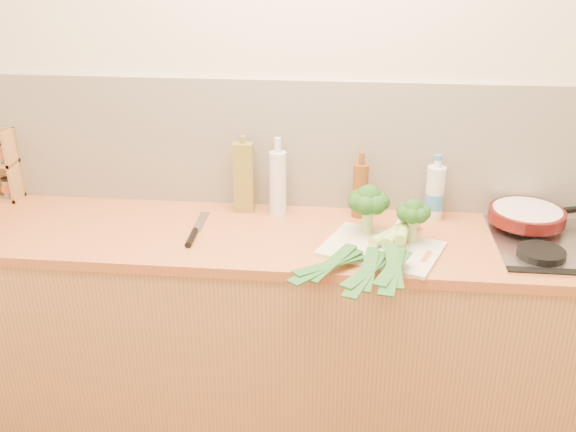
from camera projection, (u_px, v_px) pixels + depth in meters
name	position (u px, v px, depth m)	size (l,w,h in m)	color
room_shell	(308.00, 146.00, 2.65)	(3.50, 3.50, 3.50)	beige
counter	(301.00, 332.00, 2.68)	(3.20, 0.62, 0.90)	tan
gas_hob	(574.00, 244.00, 2.39)	(0.58, 0.50, 0.04)	silver
chopping_board	(381.00, 249.00, 2.37)	(0.41, 0.30, 0.01)	beige
broccoli_left	(369.00, 201.00, 2.43)	(0.16, 0.16, 0.20)	#A0C271
broccoli_right	(413.00, 213.00, 2.36)	(0.13, 0.13, 0.17)	#A0C271
leek_front	(375.00, 242.00, 2.35)	(0.48, 0.59, 0.04)	white
leek_mid	(386.00, 245.00, 2.29)	(0.26, 0.64, 0.04)	white
leek_back	(399.00, 244.00, 2.26)	(0.16, 0.61, 0.04)	white
chefs_knife	(194.00, 234.00, 2.48)	(0.04, 0.34, 0.02)	silver
skillet	(527.00, 215.00, 2.51)	(0.41, 0.29, 0.05)	#450E0B
oil_tin	(244.00, 177.00, 2.65)	(0.08, 0.05, 0.33)	olive
glass_bottle	(278.00, 182.00, 2.62)	(0.07, 0.07, 0.33)	silver
amber_bottle	(360.00, 189.00, 2.61)	(0.06, 0.06, 0.28)	brown
water_bottle	(435.00, 194.00, 2.60)	(0.08, 0.08, 0.25)	silver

